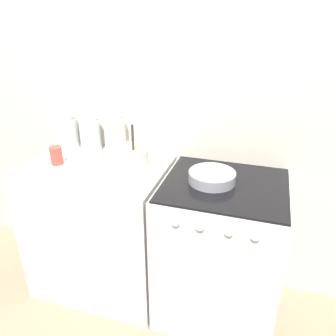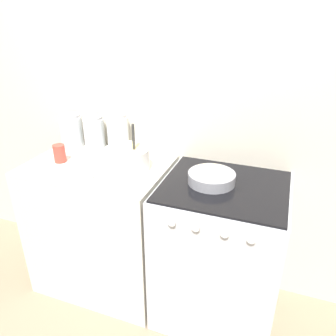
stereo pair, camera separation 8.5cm
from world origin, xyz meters
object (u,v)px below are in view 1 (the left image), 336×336
Objects in this scene: stove at (220,250)px; tin_can at (56,156)px; storage_jar_left at (67,134)px; mixing_bowl at (127,158)px; baking_pan at (212,176)px; storage_jar_middle at (91,137)px; storage_jar_right at (115,137)px.

stove is 8.21× the size of tin_can.
tin_can is at bearing -71.41° from storage_jar_left.
mixing_bowl is at bearing -179.44° from stove.
storage_jar_middle is at bearing 166.21° from baking_pan.
stove is at bearing -12.85° from storage_jar_middle.
tin_can is at bearing -177.35° from stove.
storage_jar_middle is 0.18m from storage_jar_right.
baking_pan is at bearing 178.36° from stove.
baking_pan is 1.06m from storage_jar_left.
baking_pan is 2.32× the size of tin_can.
storage_jar_right is at bearing 128.66° from mixing_bowl.
stove is at bearing 2.65° from tin_can.
baking_pan is at bearing -17.27° from storage_jar_right.
baking_pan is (-0.08, 0.00, 0.49)m from stove.
storage_jar_right is 0.38m from tin_can.
mixing_bowl is 0.58m from storage_jar_left.
stove is 3.49× the size of storage_jar_right.
storage_jar_right reaches higher than baking_pan.
stove is 0.79m from mixing_bowl.
mixing_bowl is 1.29× the size of storage_jar_left.
storage_jar_middle is at bearing 70.34° from tin_can.
storage_jar_middle is (-0.36, 0.22, 0.02)m from mixing_bowl.
mixing_bowl is 0.50m from baking_pan.
storage_jar_right is at bearing 0.00° from storage_jar_middle.
mixing_bowl is 1.10× the size of storage_jar_right.
stove is 4.10× the size of storage_jar_left.
stove is 0.97m from storage_jar_right.
mixing_bowl reaches higher than storage_jar_left.
tin_can is (-0.45, -0.04, -0.02)m from mixing_bowl.
stove is 3.18× the size of mixing_bowl.
storage_jar_left reaches higher than tin_can.
storage_jar_middle reaches higher than storage_jar_left.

